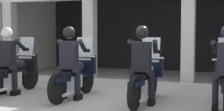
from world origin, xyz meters
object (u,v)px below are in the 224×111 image
object	(u,v)px
motorcycle_center_right	(146,78)
police_officer_center_right	(142,58)
motorcycle_far_left	(16,72)
police_officer_far_left	(8,55)
police_officer_center_left	(70,56)
motorcycle_center_left	(76,75)

from	to	relation	value
motorcycle_center_right	police_officer_center_right	bearing A→B (deg)	-87.76
motorcycle_far_left	police_officer_center_right	xyz separation A→B (m)	(3.22, -0.22, 0.44)
police_officer_far_left	police_officer_center_left	xyz separation A→B (m)	(1.61, 0.03, 0.00)
police_officer_far_left	motorcycle_center_left	bearing A→B (deg)	4.77
police_officer_far_left	motorcycle_center_left	world-z (taller)	police_officer_far_left
police_officer_far_left	motorcycle_center_right	size ratio (longest dim) A/B	0.78
motorcycle_center_left	police_officer_center_left	xyz separation A→B (m)	(-0.00, -0.28, 0.44)
motorcycle_far_left	police_officer_center_right	bearing A→B (deg)	-10.04
motorcycle_far_left	motorcycle_center_right	distance (m)	3.22
police_officer_far_left	police_officer_center_right	bearing A→B (deg)	-5.01
police_officer_center_left	police_officer_center_right	bearing A→B (deg)	-5.10
police_officer_far_left	police_officer_center_left	bearing A→B (deg)	-5.17
motorcycle_far_left	motorcycle_center_left	size ratio (longest dim) A/B	1.00
police_officer_center_left	motorcycle_center_right	world-z (taller)	police_officer_center_left
police_officer_far_left	motorcycle_far_left	bearing A→B (deg)	83.64
motorcycle_far_left	police_officer_far_left	distance (m)	0.52
police_officer_center_right	police_officer_far_left	bearing A→B (deg)	-176.41
police_officer_center_left	motorcycle_center_left	bearing A→B (deg)	83.39
police_officer_center_left	police_officer_center_right	size ratio (longest dim) A/B	1.00
police_officer_far_left	police_officer_center_right	size ratio (longest dim) A/B	1.00
motorcycle_far_left	police_officer_center_right	distance (m)	3.26
police_officer_center_right	motorcycle_far_left	bearing A→B (deg)	178.55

